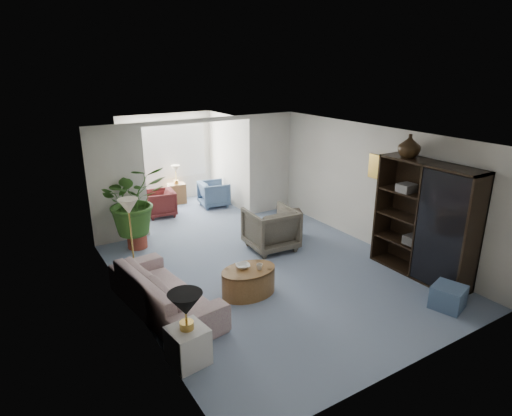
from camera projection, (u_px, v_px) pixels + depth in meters
floor at (273, 274)px, 7.88m from camera, size 6.00×6.00×0.00m
sunroom_floor at (185, 211)px, 11.18m from camera, size 2.60×2.60×0.00m
back_pier_left at (118, 185)px, 8.95m from camera, size 1.20×0.12×2.50m
back_pier_right at (270, 164)px, 10.85m from camera, size 1.20×0.12×2.50m
back_header at (199, 121)px, 9.51m from camera, size 2.60×0.12×0.10m
window_pane at (167, 151)px, 11.60m from camera, size 2.20×0.02×1.50m
window_blinds at (167, 151)px, 11.58m from camera, size 2.20×0.02×1.50m
framed_picture at (381, 168)px, 8.49m from camera, size 0.04×0.50×0.40m
sofa at (165, 291)px, 6.65m from camera, size 1.17×2.37×0.66m
end_table at (188, 346)px, 5.49m from camera, size 0.51×0.51×0.50m
table_lamp at (185, 304)px, 5.29m from camera, size 0.44×0.44×0.30m
floor_lamp at (128, 207)px, 7.62m from camera, size 0.36×0.36×0.28m
coffee_table at (249, 281)px, 7.14m from camera, size 1.18×1.18×0.45m
coffee_bowl at (243, 266)px, 7.12m from camera, size 0.29×0.29×0.06m
coffee_cup at (259, 267)px, 7.05m from camera, size 0.13×0.13×0.10m
wingback_chair at (271, 229)px, 8.84m from camera, size 1.00×1.02×0.87m
side_table_dark at (290, 224)px, 9.47m from camera, size 0.62×0.57×0.60m
entertainment_cabinet at (425, 221)px, 7.53m from camera, size 0.50×1.87×2.08m
cabinet_urn at (409, 146)px, 7.54m from camera, size 0.39×0.39×0.41m
ottoman at (448, 297)px, 6.75m from camera, size 0.57×0.57×0.37m
plant_pot at (137, 240)px, 8.97m from camera, size 0.40×0.40×0.32m
house_plant at (133, 200)px, 8.69m from camera, size 1.29×1.12×1.43m
sunroom_chair_blue at (214, 194)px, 11.52m from camera, size 0.82×0.81×0.67m
sunroom_chair_maroon at (160, 203)px, 10.78m from camera, size 0.80×0.79×0.65m
sunroom_table at (177, 193)px, 11.77m from camera, size 0.49×0.40×0.54m
shelf_clutter at (418, 217)px, 7.58m from camera, size 0.30×0.94×1.06m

